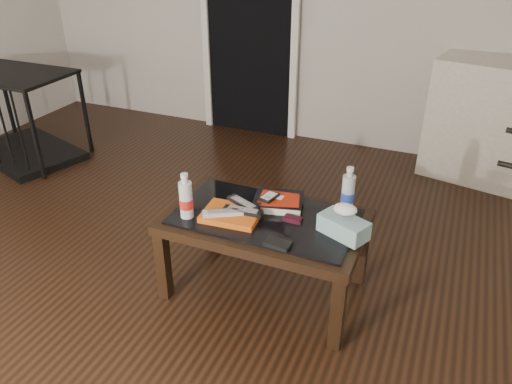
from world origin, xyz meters
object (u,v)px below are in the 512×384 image
at_px(water_bottle_right, 348,189).
at_px(tissue_box, 344,227).
at_px(water_bottle_left, 186,196).
at_px(coffee_table, 265,226).
at_px(pet_crate, 23,130).
at_px(textbook, 279,202).

relative_size(water_bottle_right, tissue_box, 1.03).
bearing_deg(water_bottle_left, coffee_table, 23.53).
relative_size(pet_crate, tissue_box, 4.53).
height_order(coffee_table, water_bottle_right, water_bottle_right).
distance_m(coffee_table, tissue_box, 0.42).
height_order(pet_crate, textbook, pet_crate).
bearing_deg(water_bottle_left, tissue_box, 10.25).
xyz_separation_m(water_bottle_right, tissue_box, (0.04, -0.24, -0.07)).
bearing_deg(water_bottle_right, water_bottle_left, -152.41).
bearing_deg(coffee_table, water_bottle_right, 31.33).
xyz_separation_m(pet_crate, water_bottle_right, (2.84, -0.61, 0.35)).
xyz_separation_m(coffee_table, tissue_box, (0.40, -0.02, 0.11)).
xyz_separation_m(coffee_table, pet_crate, (-2.48, 0.83, -0.17)).
bearing_deg(pet_crate, textbook, 2.37).
distance_m(textbook, water_bottle_left, 0.48).
relative_size(coffee_table, tissue_box, 4.35).
bearing_deg(textbook, water_bottle_right, 3.91).
xyz_separation_m(water_bottle_left, tissue_box, (0.76, 0.14, -0.07)).
distance_m(coffee_table, water_bottle_right, 0.46).
xyz_separation_m(textbook, water_bottle_left, (-0.38, -0.27, 0.10)).
distance_m(pet_crate, tissue_box, 3.02).
distance_m(textbook, tissue_box, 0.40).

